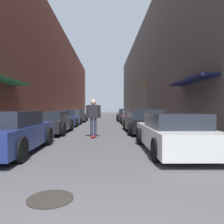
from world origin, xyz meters
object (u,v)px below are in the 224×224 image
parked_car_left_1 (52,123)px  parked_car_right_0 (173,133)px  parked_car_right_1 (143,121)px  manhole_cover (50,199)px  parked_car_left_0 (9,132)px  parked_car_left_3 (77,115)px  parked_car_left_2 (67,118)px  traffic_light (144,97)px  parked_car_right_3 (127,115)px  skateboarder (93,114)px  parked_car_right_2 (133,118)px

parked_car_left_1 → parked_car_right_0: bearing=-45.4°
parked_car_right_1 → manhole_cover: 9.55m
parked_car_left_0 → parked_car_left_3: 16.02m
parked_car_left_2 → manhole_cover: size_ratio=6.05×
parked_car_left_3 → parked_car_left_0: bearing=-90.1°
parked_car_right_1 → traffic_light: bearing=79.7°
parked_car_left_3 → traffic_light: traffic_light is taller
parked_car_left_2 → parked_car_right_1: (5.24, -4.96, 0.03)m
parked_car_left_3 → traffic_light: size_ratio=1.10×
parked_car_right_1 → parked_car_right_3: 10.74m
skateboarder → parked_car_left_2: bearing=109.8°
parked_car_right_2 → parked_car_right_3: parked_car_right_3 is taller
parked_car_left_3 → traffic_light: (6.80, -1.38, 1.86)m
parked_car_left_3 → parked_car_right_0: parked_car_left_3 is taller
parked_car_right_3 → parked_car_left_0: bearing=-107.9°
parked_car_right_3 → parked_car_right_1: bearing=-90.4°
parked_car_right_0 → parked_car_right_1: size_ratio=0.96×
parked_car_left_0 → parked_car_right_2: 12.24m
parked_car_left_3 → parked_car_left_1: bearing=-89.9°
skateboarder → parked_car_left_0: bearing=-124.5°
parked_car_right_2 → skateboarder: skateboarder is taller
parked_car_left_0 → parked_car_right_3: (5.25, 16.24, 0.02)m
parked_car_left_0 → parked_car_left_1: bearing=89.4°
parked_car_left_1 → parked_car_right_2: (5.24, 5.82, -0.01)m
parked_car_left_0 → parked_car_left_3: (0.04, 16.02, 0.00)m
parked_car_right_1 → parked_car_left_2: bearing=136.6°
parked_car_right_1 → skateboarder: bearing=-144.5°
parked_car_right_1 → parked_car_left_0: bearing=-133.3°
parked_car_left_3 → manhole_cover: parked_car_left_3 is taller
parked_car_right_0 → skateboarder: 4.48m
parked_car_left_2 → parked_car_left_3: (0.10, 5.56, 0.03)m
parked_car_left_1 → parked_car_left_3: size_ratio=0.98×
parked_car_right_2 → parked_car_left_1: bearing=-132.0°
parked_car_right_1 → parked_car_right_2: size_ratio=1.09×
parked_car_left_2 → parked_car_right_2: (5.35, 0.57, -0.02)m
traffic_light → parked_car_left_0: bearing=-115.0°
manhole_cover → parked_car_right_0: bearing=50.1°
parked_car_left_2 → parked_car_right_3: size_ratio=1.02×
parked_car_left_1 → parked_car_right_2: bearing=48.0°
parked_car_right_3 → parked_car_right_2: bearing=-89.5°
parked_car_left_0 → manhole_cover: size_ratio=6.24×
parked_car_left_2 → skateboarder: bearing=-70.2°
parked_car_left_3 → skateboarder: size_ratio=2.37×
parked_car_right_3 → parked_car_right_0: bearing=-90.3°
parked_car_left_0 → skateboarder: 4.33m
parked_car_left_1 → manhole_cover: (2.13, -8.76, -0.59)m
parked_car_right_0 → parked_car_right_1: 5.48m
parked_car_left_3 → parked_car_right_3: parked_car_right_3 is taller
parked_car_left_1 → parked_car_right_3: (5.19, 11.03, 0.05)m
parked_car_left_1 → parked_car_right_1: (5.12, 0.29, 0.04)m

